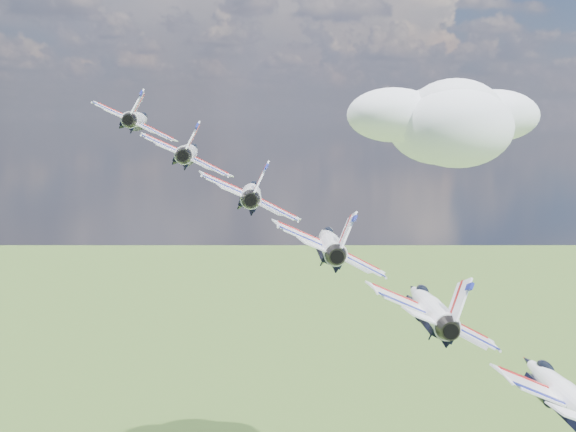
% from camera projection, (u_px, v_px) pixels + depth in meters
% --- Properties ---
extents(cloud_far, '(56.07, 44.05, 22.03)m').
position_uv_depth(cloud_far, '(443.00, 114.00, 276.25)').
color(cloud_far, white).
extents(jet_0, '(13.76, 16.77, 8.35)m').
position_uv_depth(jet_0, '(138.00, 120.00, 94.72)').
color(jet_0, white).
extents(jet_1, '(13.76, 16.77, 8.35)m').
position_uv_depth(jet_1, '(189.00, 153.00, 86.24)').
color(jet_1, white).
extents(jet_2, '(13.76, 16.77, 8.35)m').
position_uv_depth(jet_2, '(251.00, 193.00, 77.75)').
color(jet_2, white).
extents(jet_3, '(13.76, 16.77, 8.35)m').
position_uv_depth(jet_3, '(329.00, 242.00, 69.27)').
color(jet_3, white).
extents(jet_4, '(13.76, 16.77, 8.35)m').
position_uv_depth(jet_4, '(428.00, 306.00, 60.78)').
color(jet_4, silver).
extents(jet_5, '(13.76, 16.77, 8.35)m').
position_uv_depth(jet_5, '(560.00, 390.00, 52.30)').
color(jet_5, silver).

